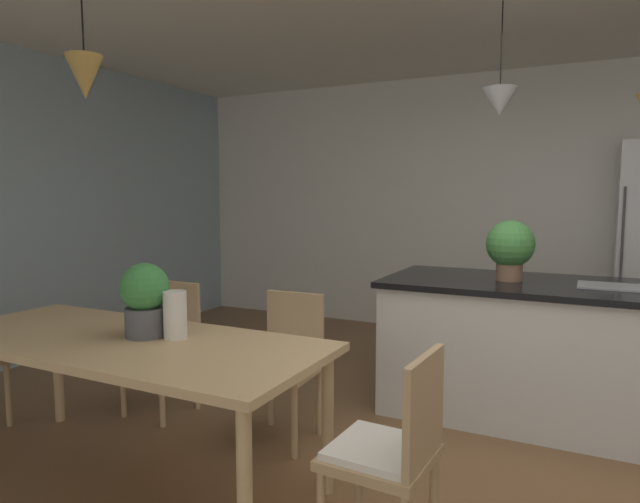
{
  "coord_description": "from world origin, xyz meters",
  "views": [
    {
      "loc": [
        0.33,
        -2.61,
        1.46
      ],
      "look_at": [
        -1.17,
        0.4,
        1.12
      ],
      "focal_mm": 30.74,
      "sensor_mm": 36.0,
      "label": 1
    }
  ],
  "objects_px": {
    "kitchen_island": "(563,351)",
    "potted_plant_on_island": "(510,247)",
    "chair_far_left": "(165,342)",
    "chair_far_right": "(285,361)",
    "vase_on_dining_table": "(175,315)",
    "dining_table": "(124,351)",
    "chair_kitchen_end": "(391,449)",
    "potted_plant_on_table": "(145,297)"
  },
  "relations": [
    {
      "from": "kitchen_island",
      "to": "potted_plant_on_island",
      "type": "height_order",
      "value": "potted_plant_on_island"
    },
    {
      "from": "chair_far_left",
      "to": "chair_far_right",
      "type": "height_order",
      "value": "same"
    },
    {
      "from": "chair_far_right",
      "to": "vase_on_dining_table",
      "type": "relative_size",
      "value": 3.64
    },
    {
      "from": "dining_table",
      "to": "chair_far_left",
      "type": "distance_m",
      "value": 0.96
    },
    {
      "from": "dining_table",
      "to": "vase_on_dining_table",
      "type": "xyz_separation_m",
      "value": [
        0.24,
        0.11,
        0.19
      ]
    },
    {
      "from": "dining_table",
      "to": "chair_kitchen_end",
      "type": "xyz_separation_m",
      "value": [
        1.42,
        -0.0,
        -0.21
      ]
    },
    {
      "from": "chair_kitchen_end",
      "to": "chair_far_right",
      "type": "distance_m",
      "value": 1.25
    },
    {
      "from": "potted_plant_on_island",
      "to": "potted_plant_on_table",
      "type": "bearing_deg",
      "value": -131.23
    },
    {
      "from": "chair_far_left",
      "to": "chair_far_right",
      "type": "distance_m",
      "value": 0.94
    },
    {
      "from": "chair_far_left",
      "to": "chair_kitchen_end",
      "type": "xyz_separation_m",
      "value": [
        1.89,
        -0.81,
        0.0
      ]
    },
    {
      "from": "chair_far_left",
      "to": "vase_on_dining_table",
      "type": "relative_size",
      "value": 3.64
    },
    {
      "from": "kitchen_island",
      "to": "vase_on_dining_table",
      "type": "bearing_deg",
      "value": -135.14
    },
    {
      "from": "kitchen_island",
      "to": "chair_far_left",
      "type": "bearing_deg",
      "value": -157.33
    },
    {
      "from": "dining_table",
      "to": "chair_far_left",
      "type": "height_order",
      "value": "chair_far_left"
    },
    {
      "from": "chair_far_right",
      "to": "kitchen_island",
      "type": "relative_size",
      "value": 0.38
    },
    {
      "from": "vase_on_dining_table",
      "to": "kitchen_island",
      "type": "bearing_deg",
      "value": 44.86
    },
    {
      "from": "chair_far_left",
      "to": "kitchen_island",
      "type": "distance_m",
      "value": 2.62
    },
    {
      "from": "potted_plant_on_table",
      "to": "vase_on_dining_table",
      "type": "xyz_separation_m",
      "value": [
        0.16,
        0.04,
        -0.08
      ]
    },
    {
      "from": "potted_plant_on_table",
      "to": "chair_kitchen_end",
      "type": "bearing_deg",
      "value": -3.44
    },
    {
      "from": "chair_far_left",
      "to": "kitchen_island",
      "type": "xyz_separation_m",
      "value": [
        2.42,
        1.01,
        -0.01
      ]
    },
    {
      "from": "dining_table",
      "to": "kitchen_island",
      "type": "xyz_separation_m",
      "value": [
        1.95,
        1.82,
        -0.22
      ]
    },
    {
      "from": "chair_far_left",
      "to": "chair_kitchen_end",
      "type": "distance_m",
      "value": 2.05
    },
    {
      "from": "chair_kitchen_end",
      "to": "vase_on_dining_table",
      "type": "height_order",
      "value": "vase_on_dining_table"
    },
    {
      "from": "vase_on_dining_table",
      "to": "potted_plant_on_table",
      "type": "bearing_deg",
      "value": -167.18
    },
    {
      "from": "potted_plant_on_island",
      "to": "vase_on_dining_table",
      "type": "distance_m",
      "value": 2.2
    },
    {
      "from": "dining_table",
      "to": "potted_plant_on_island",
      "type": "height_order",
      "value": "potted_plant_on_island"
    },
    {
      "from": "kitchen_island",
      "to": "potted_plant_on_island",
      "type": "xyz_separation_m",
      "value": [
        -0.35,
        0.0,
        0.66
      ]
    },
    {
      "from": "potted_plant_on_table",
      "to": "potted_plant_on_island",
      "type": "bearing_deg",
      "value": 48.77
    },
    {
      "from": "vase_on_dining_table",
      "to": "potted_plant_on_island",
      "type": "bearing_deg",
      "value": 51.32
    },
    {
      "from": "chair_far_left",
      "to": "vase_on_dining_table",
      "type": "xyz_separation_m",
      "value": [
        0.71,
        -0.69,
        0.4
      ]
    },
    {
      "from": "chair_far_right",
      "to": "chair_far_left",
      "type": "bearing_deg",
      "value": 180.0
    },
    {
      "from": "chair_far_left",
      "to": "vase_on_dining_table",
      "type": "distance_m",
      "value": 1.07
    },
    {
      "from": "kitchen_island",
      "to": "chair_kitchen_end",
      "type": "bearing_deg",
      "value": -106.27
    },
    {
      "from": "dining_table",
      "to": "chair_kitchen_end",
      "type": "distance_m",
      "value": 1.43
    },
    {
      "from": "chair_kitchen_end",
      "to": "vase_on_dining_table",
      "type": "distance_m",
      "value": 1.25
    },
    {
      "from": "kitchen_island",
      "to": "vase_on_dining_table",
      "type": "distance_m",
      "value": 2.45
    },
    {
      "from": "chair_far_right",
      "to": "potted_plant_on_table",
      "type": "height_order",
      "value": "potted_plant_on_table"
    },
    {
      "from": "chair_kitchen_end",
      "to": "potted_plant_on_island",
      "type": "relative_size",
      "value": 2.18
    },
    {
      "from": "chair_far_left",
      "to": "potted_plant_on_table",
      "type": "xyz_separation_m",
      "value": [
        0.55,
        -0.73,
        0.48
      ]
    },
    {
      "from": "chair_far_left",
      "to": "kitchen_island",
      "type": "relative_size",
      "value": 0.38
    },
    {
      "from": "chair_far_left",
      "to": "kitchen_island",
      "type": "bearing_deg",
      "value": 22.67
    },
    {
      "from": "chair_far_left",
      "to": "potted_plant_on_island",
      "type": "height_order",
      "value": "potted_plant_on_island"
    }
  ]
}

